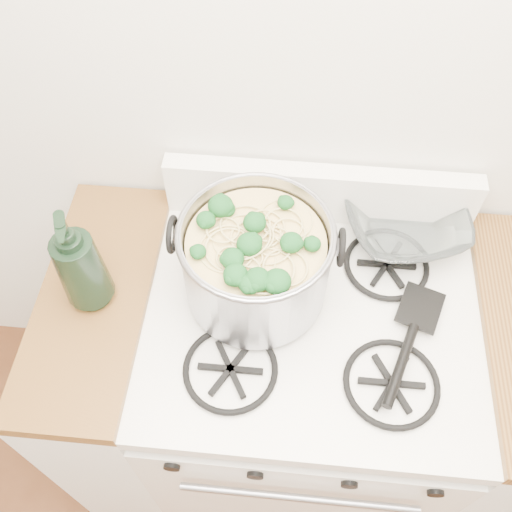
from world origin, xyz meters
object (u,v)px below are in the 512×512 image
object	(u,v)px
glass_bowl	(403,225)
bottle	(78,261)
stock_pot	(256,262)
spatula	(421,306)
gas_range	(300,393)

from	to	relation	value
glass_bowl	bottle	xyz separation A→B (m)	(-0.71, -0.26, 0.12)
bottle	glass_bowl	bearing A→B (deg)	-0.94
stock_pot	glass_bowl	bearing A→B (deg)	30.49
glass_bowl	bottle	world-z (taller)	bottle
spatula	glass_bowl	bearing A→B (deg)	116.74
stock_pot	glass_bowl	world-z (taller)	stock_pot
spatula	glass_bowl	world-z (taller)	glass_bowl
gas_range	spatula	distance (m)	0.55
gas_range	stock_pot	xyz separation A→B (m)	(-0.13, 0.05, 0.59)
gas_range	bottle	size ratio (longest dim) A/B	3.29
gas_range	glass_bowl	distance (m)	0.60
gas_range	spatula	bearing A→B (deg)	8.01
bottle	gas_range	bearing A→B (deg)	-20.77
gas_range	glass_bowl	bearing A→B (deg)	50.83
stock_pot	spatula	world-z (taller)	stock_pot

